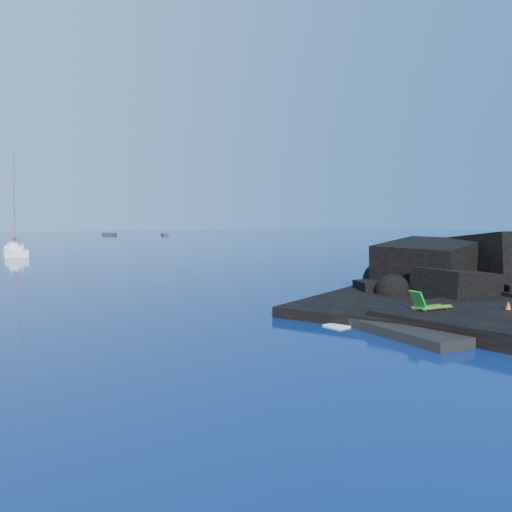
# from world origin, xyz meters

# --- Properties ---
(ground) EXTENTS (400.00, 400.00, 0.00)m
(ground) POSITION_xyz_m (0.00, 0.00, 0.00)
(ground) COLOR #04143C
(ground) RESTS_ON ground
(headland) EXTENTS (24.00, 24.00, 3.60)m
(headland) POSITION_xyz_m (13.00, 3.00, 0.00)
(headland) COLOR black
(headland) RESTS_ON ground
(beach) EXTENTS (9.08, 6.86, 0.70)m
(beach) POSITION_xyz_m (4.50, 0.50, 0.00)
(beach) COLOR black
(beach) RESTS_ON ground
(surf_foam) EXTENTS (10.00, 8.00, 0.06)m
(surf_foam) POSITION_xyz_m (5.00, 5.00, 0.00)
(surf_foam) COLOR white
(surf_foam) RESTS_ON ground
(sailboat) EXTENTS (3.44, 11.76, 12.15)m
(sailboat) POSITION_xyz_m (-4.19, 52.82, 0.00)
(sailboat) COLOR white
(sailboat) RESTS_ON ground
(deck_chair) EXTENTS (1.76, 0.94, 1.16)m
(deck_chair) POSITION_xyz_m (3.48, 0.93, 0.93)
(deck_chair) COLOR #1B7B24
(deck_chair) RESTS_ON beach
(towel) EXTENTS (1.95, 0.93, 0.05)m
(towel) POSITION_xyz_m (4.92, -0.34, 0.38)
(towel) COLOR silver
(towel) RESTS_ON beach
(sunbather) EXTENTS (1.73, 0.43, 0.23)m
(sunbather) POSITION_xyz_m (4.92, -0.34, 0.52)
(sunbather) COLOR #E7AD79
(sunbather) RESTS_ON towel
(marker_cone) EXTENTS (0.48, 0.48, 0.61)m
(marker_cone) POSITION_xyz_m (5.91, -0.81, 0.65)
(marker_cone) COLOR #FF4C0D
(marker_cone) RESTS_ON beach
(distant_boat_a) EXTENTS (3.21, 5.26, 0.67)m
(distant_boat_a) POSITION_xyz_m (32.25, 133.24, 0.00)
(distant_boat_a) COLOR #29282E
(distant_boat_a) RESTS_ON ground
(distant_boat_b) EXTENTS (2.27, 4.65, 0.59)m
(distant_boat_b) POSITION_xyz_m (44.90, 122.62, 0.00)
(distant_boat_b) COLOR #28272C
(distant_boat_b) RESTS_ON ground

